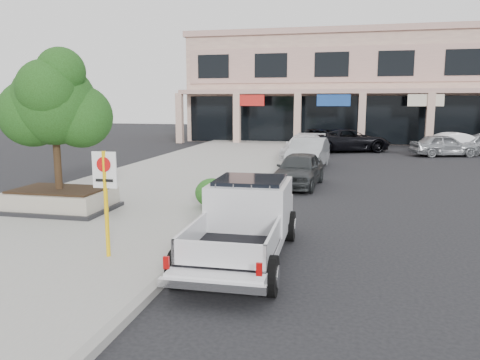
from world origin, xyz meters
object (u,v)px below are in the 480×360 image
planter_tree (61,104)px  curb_car_c (304,147)px  planter (60,200)px  lot_car_d (348,140)px  no_parking_sign (105,189)px  pickup_truck (242,223)px  curb_car_b (308,153)px  lot_car_a (444,145)px  curb_car_a (299,169)px  lot_car_b (460,144)px  curb_car_d (316,140)px

planter_tree → curb_car_c: bearing=69.3°
planter → lot_car_d: size_ratio=0.55×
no_parking_sign → pickup_truck: (2.81, 0.80, -0.78)m
planter_tree → lot_car_d: 22.87m
no_parking_sign → lot_car_d: (5.16, 24.87, -0.82)m
planter_tree → curb_car_b: 13.80m
lot_car_a → lot_car_d: lot_car_d is taller
curb_car_a → lot_car_b: (9.29, 14.35, 0.02)m
curb_car_b → planter_tree: bearing=-114.6°
no_parking_sign → curb_car_a: 10.82m
lot_car_d → curb_car_c: bearing=132.0°
curb_car_a → lot_car_d: size_ratio=0.71×
curb_car_b → curb_car_d: size_ratio=0.87×
planter_tree → lot_car_d: bearing=67.6°
curb_car_a → curb_car_d: bearing=96.2°
curb_car_a → curb_car_c: 9.44m
planter → curb_car_c: curb_car_c is taller
curb_car_b → curb_car_c: size_ratio=0.94×
planter → curb_car_c: size_ratio=0.62×
lot_car_a → lot_car_b: bearing=-58.1°
curb_car_c → lot_car_b: size_ratio=1.18×
curb_car_d → lot_car_d: 2.27m
lot_car_b → pickup_truck: bearing=145.5°
no_parking_sign → curb_car_b: 16.03m
no_parking_sign → curb_car_a: size_ratio=0.55×
pickup_truck → lot_car_a: bearing=68.6°
curb_car_d → pickup_truck: bearing=-82.9°
planter_tree → curb_car_d: size_ratio=0.71×
curb_car_c → lot_car_d: 5.77m
curb_car_a → curb_car_b: curb_car_b is taller
planter → lot_car_a: lot_car_a is taller
lot_car_b → lot_car_d: size_ratio=0.75×
curb_car_a → curb_car_d: curb_car_d is taller
curb_car_a → curb_car_b: bearing=95.8°
curb_car_d → curb_car_b: bearing=-81.5°
lot_car_a → lot_car_b: lot_car_b is taller
no_parking_sign → curb_car_c: size_ratio=0.44×
lot_car_a → lot_car_d: size_ratio=0.72×
planter_tree → lot_car_d: planter_tree is taller
no_parking_sign → lot_car_a: no_parking_sign is taller
curb_car_a → lot_car_a: bearing=63.5°
no_parking_sign → lot_car_d: 25.41m
no_parking_sign → pickup_truck: size_ratio=0.43×
pickup_truck → lot_car_d: bearing=83.4°
planter_tree → lot_car_a: (14.66, 19.41, -2.70)m
curb_car_b → curb_car_c: curb_car_b is taller
pickup_truck → curb_car_b: (0.27, 14.91, -0.05)m
curb_car_a → curb_car_d: 14.56m
pickup_truck → curb_car_c: bearing=89.9°
pickup_truck → curb_car_d: bearing=88.8°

